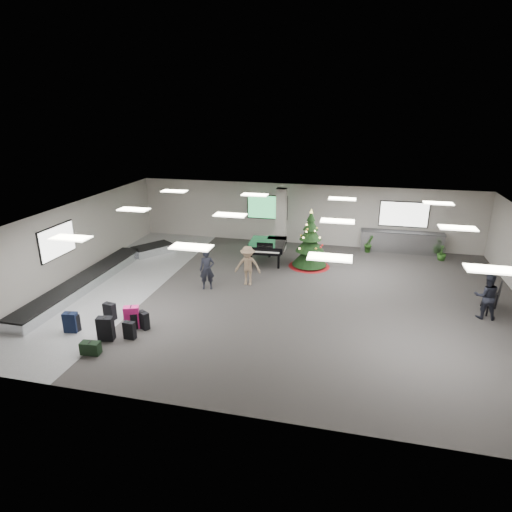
% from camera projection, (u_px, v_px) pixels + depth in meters
% --- Properties ---
extents(ground, '(18.00, 18.00, 0.00)m').
position_uv_depth(ground, '(281.00, 296.00, 16.74)').
color(ground, '#322F2D').
rests_on(ground, ground).
extents(room_envelope, '(18.02, 14.02, 3.21)m').
position_uv_depth(room_envelope, '(275.00, 233.00, 16.66)').
color(room_envelope, '#B0A9A1').
rests_on(room_envelope, ground).
extents(baggage_carousel, '(2.28, 9.71, 0.43)m').
position_uv_depth(baggage_carousel, '(100.00, 275.00, 18.28)').
color(baggage_carousel, silver).
rests_on(baggage_carousel, ground).
extents(service_counter, '(4.05, 0.65, 1.08)m').
position_uv_depth(service_counter, '(401.00, 242.00, 21.59)').
color(service_counter, silver).
rests_on(service_counter, ground).
extents(suitcase_0, '(0.54, 0.37, 0.80)m').
position_uv_depth(suitcase_0, '(106.00, 329.00, 13.47)').
color(suitcase_0, black).
rests_on(suitcase_0, ground).
extents(suitcase_1, '(0.39, 0.22, 0.60)m').
position_uv_depth(suitcase_1, '(130.00, 330.00, 13.57)').
color(suitcase_1, black).
rests_on(suitcase_1, ground).
extents(pink_suitcase, '(0.56, 0.44, 0.80)m').
position_uv_depth(pink_suitcase, '(132.00, 317.00, 14.20)').
color(pink_suitcase, '#DE1C75').
rests_on(pink_suitcase, ground).
extents(suitcase_3, '(0.42, 0.36, 0.57)m').
position_uv_depth(suitcase_3, '(136.00, 321.00, 14.21)').
color(suitcase_3, black).
rests_on(suitcase_3, ground).
extents(navy_suitcase, '(0.47, 0.32, 0.70)m').
position_uv_depth(navy_suitcase, '(71.00, 322.00, 13.97)').
color(navy_suitcase, black).
rests_on(navy_suitcase, ground).
extents(suitcase_5, '(0.42, 0.28, 0.60)m').
position_uv_depth(suitcase_5, '(74.00, 323.00, 14.05)').
color(suitcase_5, black).
rests_on(suitcase_5, ground).
extents(green_duffel, '(0.60, 0.34, 0.40)m').
position_uv_depth(green_duffel, '(91.00, 348.00, 12.76)').
color(green_duffel, black).
rests_on(green_duffel, ground).
extents(suitcase_7, '(0.46, 0.39, 0.62)m').
position_uv_depth(suitcase_7, '(144.00, 320.00, 14.20)').
color(suitcase_7, black).
rests_on(suitcase_7, ground).
extents(suitcase_8, '(0.44, 0.29, 0.62)m').
position_uv_depth(suitcase_8, '(110.00, 311.00, 14.81)').
color(suitcase_8, black).
rests_on(suitcase_8, ground).
extents(christmas_tree, '(1.90, 1.90, 2.71)m').
position_uv_depth(christmas_tree, '(310.00, 247.00, 19.54)').
color(christmas_tree, maroon).
rests_on(christmas_tree, ground).
extents(grand_piano, '(1.74, 2.18, 1.20)m').
position_uv_depth(grand_piano, '(267.00, 245.00, 20.02)').
color(grand_piano, black).
rests_on(grand_piano, ground).
extents(bench, '(1.00, 1.56, 0.94)m').
position_uv_depth(bench, '(494.00, 297.00, 15.39)').
color(bench, black).
rests_on(bench, ground).
extents(traveler_a, '(0.69, 0.55, 1.65)m').
position_uv_depth(traveler_a, '(207.00, 270.00, 17.15)').
color(traveler_a, black).
rests_on(traveler_a, ground).
extents(traveler_b, '(1.11, 0.69, 1.66)m').
position_uv_depth(traveler_b, '(248.00, 266.00, 17.55)').
color(traveler_b, '#8E7358').
rests_on(traveler_b, ground).
extents(traveler_bench, '(0.80, 0.63, 1.65)m').
position_uv_depth(traveler_bench, '(486.00, 296.00, 14.74)').
color(traveler_bench, black).
rests_on(traveler_bench, ground).
extents(potted_plant_left, '(0.59, 0.57, 0.84)m').
position_uv_depth(potted_plant_left, '(369.00, 244.00, 21.63)').
color(potted_plant_left, '#1B3F14').
rests_on(potted_plant_left, ground).
extents(potted_plant_right, '(0.52, 0.52, 0.78)m').
position_uv_depth(potted_plant_right, '(442.00, 253.00, 20.49)').
color(potted_plant_right, '#1B3F14').
rests_on(potted_plant_right, ground).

